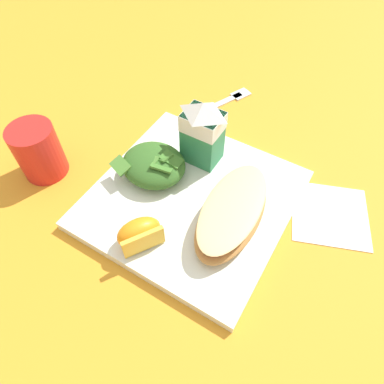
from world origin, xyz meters
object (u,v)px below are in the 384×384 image
object	(u,v)px
cheesy_pizza_bread	(232,212)
metal_fork	(217,105)
green_salad_pile	(154,165)
paper_napkin	(330,214)
orange_wedge_front	(139,233)
drinking_red_cup	(38,151)
milk_carton	(203,130)
white_plate	(192,199)

from	to	relation	value
cheesy_pizza_bread	metal_fork	bearing A→B (deg)	122.58
green_salad_pile	paper_napkin	distance (m)	0.27
orange_wedge_front	cheesy_pizza_bread	bearing A→B (deg)	46.58
cheesy_pizza_bread	drinking_red_cup	size ratio (longest dim) A/B	1.99
cheesy_pizza_bread	milk_carton	distance (m)	0.13
cheesy_pizza_bread	milk_carton	xyz separation A→B (m)	(-0.10, 0.08, 0.04)
cheesy_pizza_bread	drinking_red_cup	bearing A→B (deg)	-169.05
cheesy_pizza_bread	green_salad_pile	distance (m)	0.14
orange_wedge_front	drinking_red_cup	xyz separation A→B (m)	(-0.22, 0.03, 0.01)
orange_wedge_front	metal_fork	bearing A→B (deg)	100.09
drinking_red_cup	orange_wedge_front	bearing A→B (deg)	-9.04
metal_fork	drinking_red_cup	world-z (taller)	drinking_red_cup
green_salad_pile	paper_napkin	bearing A→B (deg)	16.84
milk_carton	cheesy_pizza_bread	bearing A→B (deg)	-40.80
metal_fork	paper_napkin	bearing A→B (deg)	-26.94
milk_carton	metal_fork	world-z (taller)	milk_carton
orange_wedge_front	drinking_red_cup	size ratio (longest dim) A/B	0.80
white_plate	milk_carton	size ratio (longest dim) A/B	2.55
orange_wedge_front	drinking_red_cup	world-z (taller)	drinking_red_cup
cheesy_pizza_bread	drinking_red_cup	distance (m)	0.31
metal_fork	milk_carton	bearing A→B (deg)	-70.88
green_salad_pile	cheesy_pizza_bread	bearing A→B (deg)	-5.93
cheesy_pizza_bread	drinking_red_cup	xyz separation A→B (m)	(-0.31, -0.06, 0.01)
green_salad_pile	paper_napkin	world-z (taller)	green_salad_pile
white_plate	orange_wedge_front	distance (m)	0.11
milk_carton	paper_napkin	size ratio (longest dim) A/B	1.00
cheesy_pizza_bread	milk_carton	bearing A→B (deg)	139.20
milk_carton	drinking_red_cup	size ratio (longest dim) A/B	1.25
milk_carton	metal_fork	distance (m)	0.17
cheesy_pizza_bread	metal_fork	size ratio (longest dim) A/B	0.98
white_plate	paper_napkin	distance (m)	0.21
cheesy_pizza_bread	paper_napkin	distance (m)	0.15
paper_napkin	metal_fork	xyz separation A→B (m)	(-0.26, 0.13, 0.00)
milk_carton	orange_wedge_front	distance (m)	0.18
paper_napkin	drinking_red_cup	size ratio (longest dim) A/B	1.25
white_plate	cheesy_pizza_bread	world-z (taller)	cheesy_pizza_bread
cheesy_pizza_bread	metal_fork	distance (m)	0.27
white_plate	green_salad_pile	xyz separation A→B (m)	(-0.07, 0.01, 0.03)
orange_wedge_front	paper_napkin	world-z (taller)	orange_wedge_front
white_plate	cheesy_pizza_bread	xyz separation A→B (m)	(0.07, -0.01, 0.03)
orange_wedge_front	paper_napkin	bearing A→B (deg)	42.05
white_plate	orange_wedge_front	size ratio (longest dim) A/B	4.00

